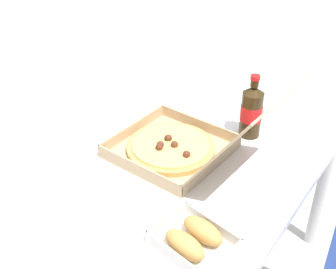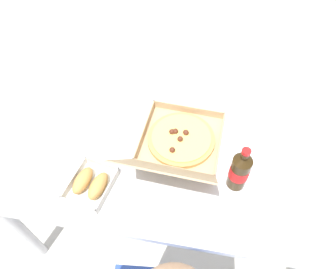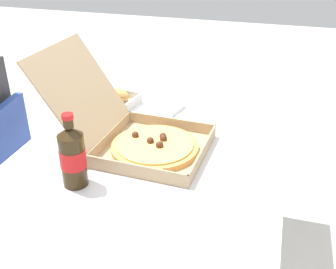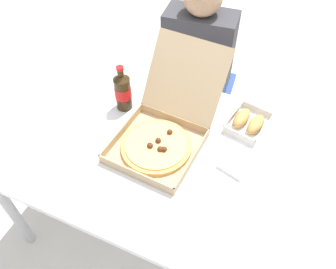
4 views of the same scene
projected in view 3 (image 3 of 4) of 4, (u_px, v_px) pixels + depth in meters
name	position (u px, v px, depth m)	size (l,w,h in m)	color
dining_table	(156.00, 162.00, 1.41)	(1.49, 0.86, 0.73)	white
pizza_box_open	(141.00, 137.00, 1.33)	(0.36, 0.54, 0.32)	tan
bread_side_box	(113.00, 99.00, 1.65)	(0.18, 0.21, 0.06)	white
cola_bottle	(73.00, 156.00, 1.13)	(0.07, 0.07, 0.22)	#33230F
napkin_pile	(167.00, 107.00, 1.62)	(0.11, 0.11, 0.02)	white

